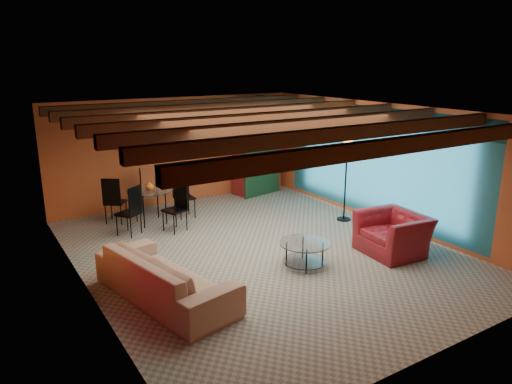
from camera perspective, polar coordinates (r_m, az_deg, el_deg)
room at (r=8.84m, az=0.31°, el=7.45°), size 6.52×8.01×2.71m
sofa at (r=7.61m, az=-10.76°, el=-9.80°), size 1.54×2.75×0.76m
armchair at (r=9.53m, az=15.97°, el=-4.79°), size 1.16×1.30×0.78m
coffee_table at (r=8.68m, az=5.80°, el=-7.38°), size 1.09×1.09×0.47m
dining_table at (r=11.05m, az=-12.44°, el=-0.94°), size 2.10×2.10×1.08m
armoire at (r=13.20m, az=0.03°, el=4.56°), size 1.35×0.86×2.19m
floor_lamp at (r=11.07m, az=10.62°, el=1.55°), size 0.51×0.51×1.96m
ceiling_fan at (r=8.75m, az=0.70°, el=7.36°), size 1.50×1.50×0.44m
painting at (r=12.02m, az=-13.34°, el=5.75°), size 1.05×0.03×0.65m
potted_plant at (r=13.01m, az=0.03°, el=10.43°), size 0.55×0.51×0.52m
vase at (r=10.89m, az=-12.63°, el=2.28°), size 0.24×0.24×0.19m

